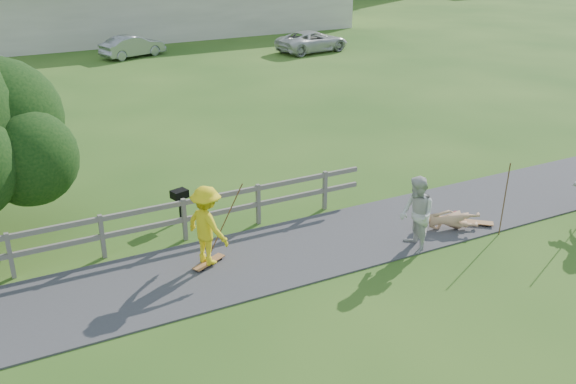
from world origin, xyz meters
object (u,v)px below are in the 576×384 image
car_white (312,41)px  spectator_a (417,215)px  car_silver (133,46)px  skater_fallen (448,220)px  skater_rider (207,230)px  bbq (180,206)px

car_white → spectator_a: bearing=147.7°
spectator_a → car_white: spectator_a is taller
car_white → car_silver: bearing=62.7°
spectator_a → car_white: 25.20m
car_silver → car_white: (9.98, -3.39, 0.01)m
skater_fallen → car_white: car_white is taller
skater_rider → car_white: 26.13m
skater_fallen → car_white: size_ratio=0.35×
skater_rider → car_white: skater_rider is taller
car_silver → bbq: (-4.65, -22.30, -0.18)m
skater_fallen → spectator_a: size_ratio=0.84×
spectator_a → bbq: spectator_a is taller
skater_rider → spectator_a: bearing=-129.7°
car_silver → car_white: bearing=-126.8°
skater_fallen → bbq: 6.92m
spectator_a → car_silver: (0.20, 26.44, -0.32)m
skater_fallen → spectator_a: 1.62m
car_white → bbq: size_ratio=5.14×
car_white → bbq: bearing=133.8°
bbq → skater_rider: bearing=-110.1°
skater_rider → spectator_a: 4.91m
car_white → skater_rider: bearing=136.9°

